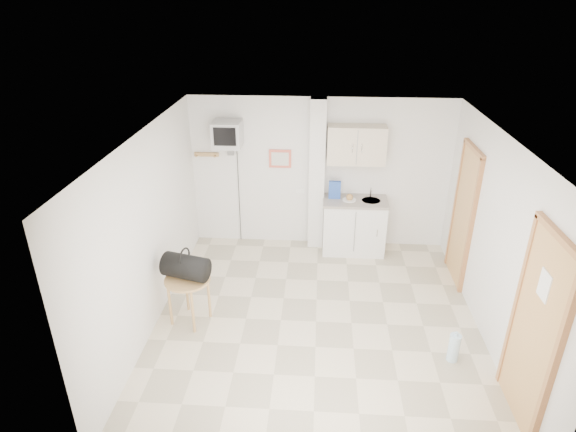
# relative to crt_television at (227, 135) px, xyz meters

# --- Properties ---
(ground) EXTENTS (4.50, 4.50, 0.00)m
(ground) POSITION_rel_crt_television_xyz_m (1.45, -2.02, -1.94)
(ground) COLOR beige
(ground) RESTS_ON ground
(room_envelope) EXTENTS (4.24, 4.54, 2.55)m
(room_envelope) POSITION_rel_crt_television_xyz_m (1.69, -1.93, -0.40)
(room_envelope) COLOR white
(room_envelope) RESTS_ON ground
(kitchenette) EXTENTS (1.03, 0.58, 2.10)m
(kitchenette) POSITION_rel_crt_television_xyz_m (2.02, -0.02, -1.13)
(kitchenette) COLOR white
(kitchenette) RESTS_ON ground
(crt_television) EXTENTS (0.44, 0.45, 2.15)m
(crt_television) POSITION_rel_crt_television_xyz_m (0.00, 0.00, 0.00)
(crt_television) COLOR slate
(crt_television) RESTS_ON ground
(round_table) EXTENTS (0.59, 0.59, 0.65)m
(round_table) POSITION_rel_crt_television_xyz_m (-0.20, -2.10, -1.38)
(round_table) COLOR #A47E43
(round_table) RESTS_ON ground
(duffel_bag) EXTENTS (0.64, 0.46, 0.43)m
(duffel_bag) POSITION_rel_crt_television_xyz_m (-0.21, -2.08, -1.12)
(duffel_bag) COLOR black
(duffel_bag) RESTS_ON round_table
(water_bottle) EXTENTS (0.13, 0.13, 0.40)m
(water_bottle) POSITION_rel_crt_television_xyz_m (3.07, -2.64, -1.76)
(water_bottle) COLOR #B2D7ED
(water_bottle) RESTS_ON ground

